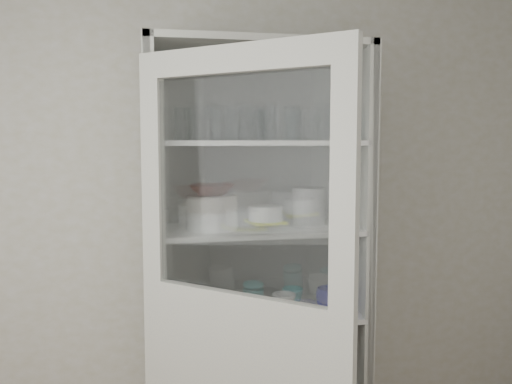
{
  "coord_description": "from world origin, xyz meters",
  "views": [
    {
      "loc": [
        -0.27,
        -1.17,
        1.66
      ],
      "look_at": [
        0.2,
        1.27,
        1.42
      ],
      "focal_mm": 38.0,
      "sensor_mm": 36.0,
      "label": 1
    }
  ],
  "objects_px": {
    "grey_bowl_stack": "(309,207)",
    "terracotta_bowl": "(212,190)",
    "tin_box": "(309,380)",
    "yellow_trivet": "(266,222)",
    "white_canister": "(175,297)",
    "mug_blue": "(330,299)",
    "plate_stack_back": "(200,215)",
    "cupboard_door": "(239,353)",
    "cream_dish": "(257,384)",
    "goblet_0": "(214,120)",
    "goblet_3": "(294,122)",
    "plate_stack_front": "(212,220)",
    "goblet_1": "(211,122)",
    "glass_platter": "(266,225)",
    "mug_white": "(284,304)",
    "measuring_cups": "(228,313)",
    "goblet_2": "(290,124)",
    "cream_bowl": "(212,203)",
    "teal_jar": "(253,297)",
    "white_ramekin": "(266,213)",
    "mug_teal": "(292,297)",
    "pantry_cabinet": "(254,290)"
  },
  "relations": [
    {
      "from": "white_canister",
      "to": "mug_blue",
      "type": "bearing_deg",
      "value": -9.04
    },
    {
      "from": "plate_stack_front",
      "to": "white_canister",
      "type": "relative_size",
      "value": 1.69
    },
    {
      "from": "teal_jar",
      "to": "cream_dish",
      "type": "bearing_deg",
      "value": -50.98
    },
    {
      "from": "pantry_cabinet",
      "to": "mug_blue",
      "type": "distance_m",
      "value": 0.37
    },
    {
      "from": "goblet_0",
      "to": "mug_white",
      "type": "bearing_deg",
      "value": -31.49
    },
    {
      "from": "goblet_3",
      "to": "plate_stack_front",
      "type": "distance_m",
      "value": 0.61
    },
    {
      "from": "cream_bowl",
      "to": "teal_jar",
      "type": "xyz_separation_m",
      "value": [
        0.2,
        0.05,
        -0.46
      ]
    },
    {
      "from": "cream_bowl",
      "to": "white_ramekin",
      "type": "height_order",
      "value": "cream_bowl"
    },
    {
      "from": "cream_dish",
      "to": "goblet_0",
      "type": "bearing_deg",
      "value": 154.69
    },
    {
      "from": "terracotta_bowl",
      "to": "goblet_2",
      "type": "bearing_deg",
      "value": 19.06
    },
    {
      "from": "yellow_trivet",
      "to": "white_canister",
      "type": "distance_m",
      "value": 0.55
    },
    {
      "from": "grey_bowl_stack",
      "to": "mug_blue",
      "type": "xyz_separation_m",
      "value": [
        0.1,
        -0.05,
        -0.44
      ]
    },
    {
      "from": "white_ramekin",
      "to": "white_canister",
      "type": "relative_size",
      "value": 1.16
    },
    {
      "from": "teal_jar",
      "to": "white_canister",
      "type": "bearing_deg",
      "value": 174.83
    },
    {
      "from": "goblet_2",
      "to": "yellow_trivet",
      "type": "bearing_deg",
      "value": -138.83
    },
    {
      "from": "mug_white",
      "to": "cream_dish",
      "type": "xyz_separation_m",
      "value": [
        -0.11,
        0.09,
        -0.41
      ]
    },
    {
      "from": "goblet_3",
      "to": "mug_blue",
      "type": "xyz_separation_m",
      "value": [
        0.15,
        -0.14,
        -0.84
      ]
    },
    {
      "from": "grey_bowl_stack",
      "to": "plate_stack_front",
      "type": "bearing_deg",
      "value": -177.6
    },
    {
      "from": "tin_box",
      "to": "yellow_trivet",
      "type": "bearing_deg",
      "value": -173.51
    },
    {
      "from": "mug_teal",
      "to": "plate_stack_back",
      "type": "bearing_deg",
      "value": -170.71
    },
    {
      "from": "goblet_0",
      "to": "cupboard_door",
      "type": "bearing_deg",
      "value": -88.51
    },
    {
      "from": "cream_bowl",
      "to": "mug_teal",
      "type": "height_order",
      "value": "cream_bowl"
    },
    {
      "from": "cupboard_door",
      "to": "terracotta_bowl",
      "type": "xyz_separation_m",
      "value": [
        -0.04,
        0.49,
        0.57
      ]
    },
    {
      "from": "plate_stack_front",
      "to": "white_ramekin",
      "type": "bearing_deg",
      "value": 1.69
    },
    {
      "from": "plate_stack_front",
      "to": "white_canister",
      "type": "height_order",
      "value": "plate_stack_front"
    },
    {
      "from": "measuring_cups",
      "to": "goblet_2",
      "type": "bearing_deg",
      "value": 28.29
    },
    {
      "from": "plate_stack_back",
      "to": "terracotta_bowl",
      "type": "distance_m",
      "value": 0.19
    },
    {
      "from": "white_canister",
      "to": "cream_dish",
      "type": "distance_m",
      "value": 0.58
    },
    {
      "from": "plate_stack_back",
      "to": "mug_blue",
      "type": "distance_m",
      "value": 0.74
    },
    {
      "from": "goblet_1",
      "to": "cream_dish",
      "type": "distance_m",
      "value": 1.27
    },
    {
      "from": "goblet_1",
      "to": "glass_platter",
      "type": "bearing_deg",
      "value": -20.77
    },
    {
      "from": "pantry_cabinet",
      "to": "measuring_cups",
      "type": "distance_m",
      "value": 0.2
    },
    {
      "from": "pantry_cabinet",
      "to": "grey_bowl_stack",
      "type": "relative_size",
      "value": 11.67
    },
    {
      "from": "cupboard_door",
      "to": "teal_jar",
      "type": "xyz_separation_m",
      "value": [
        0.16,
        0.54,
        0.05
      ]
    },
    {
      "from": "plate_stack_back",
      "to": "cupboard_door",
      "type": "bearing_deg",
      "value": -82.14
    },
    {
      "from": "goblet_1",
      "to": "goblet_2",
      "type": "xyz_separation_m",
      "value": [
        0.39,
        0.04,
        -0.01
      ]
    },
    {
      "from": "mug_teal",
      "to": "goblet_3",
      "type": "bearing_deg",
      "value": 93.24
    },
    {
      "from": "goblet_3",
      "to": "plate_stack_front",
      "type": "xyz_separation_m",
      "value": [
        -0.41,
        -0.1,
        -0.45
      ]
    },
    {
      "from": "teal_jar",
      "to": "tin_box",
      "type": "relative_size",
      "value": 0.56
    },
    {
      "from": "white_canister",
      "to": "grey_bowl_stack",
      "type": "bearing_deg",
      "value": -5.69
    },
    {
      "from": "cream_bowl",
      "to": "grey_bowl_stack",
      "type": "height_order",
      "value": "grey_bowl_stack"
    },
    {
      "from": "grey_bowl_stack",
      "to": "mug_blue",
      "type": "bearing_deg",
      "value": -28.77
    },
    {
      "from": "pantry_cabinet",
      "to": "terracotta_bowl",
      "type": "relative_size",
      "value": 10.42
    },
    {
      "from": "grey_bowl_stack",
      "to": "terracotta_bowl",
      "type": "bearing_deg",
      "value": -177.6
    },
    {
      "from": "goblet_2",
      "to": "cream_dish",
      "type": "relative_size",
      "value": 0.65
    },
    {
      "from": "goblet_1",
      "to": "mug_white",
      "type": "bearing_deg",
      "value": -26.93
    },
    {
      "from": "cupboard_door",
      "to": "plate_stack_front",
      "type": "xyz_separation_m",
      "value": [
        -0.04,
        0.49,
        0.43
      ]
    },
    {
      "from": "glass_platter",
      "to": "white_canister",
      "type": "distance_m",
      "value": 0.54
    },
    {
      "from": "cream_dish",
      "to": "white_ramekin",
      "type": "bearing_deg",
      "value": -34.23
    },
    {
      "from": "plate_stack_front",
      "to": "measuring_cups",
      "type": "height_order",
      "value": "plate_stack_front"
    }
  ]
}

